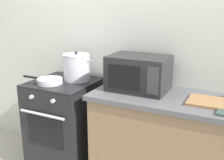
{
  "coord_description": "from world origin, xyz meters",
  "views": [
    {
      "loc": [
        1.19,
        -1.43,
        1.64
      ],
      "look_at": [
        0.18,
        0.6,
        1.0
      ],
      "focal_mm": 43.25,
      "sensor_mm": 36.0,
      "label": 1
    }
  ],
  "objects_px": {
    "stock_pot": "(77,67)",
    "microwave": "(139,73)",
    "cutting_board": "(213,103)",
    "frying_pan": "(49,81)",
    "stove": "(65,125)"
  },
  "relations": [
    {
      "from": "frying_pan",
      "to": "microwave",
      "type": "distance_m",
      "value": 0.85
    },
    {
      "from": "stove",
      "to": "frying_pan",
      "type": "xyz_separation_m",
      "value": [
        -0.07,
        -0.11,
        0.48
      ]
    },
    {
      "from": "stock_pot",
      "to": "cutting_board",
      "type": "height_order",
      "value": "stock_pot"
    },
    {
      "from": "stove",
      "to": "frying_pan",
      "type": "bearing_deg",
      "value": -122.28
    },
    {
      "from": "stove",
      "to": "frying_pan",
      "type": "distance_m",
      "value": 0.5
    },
    {
      "from": "microwave",
      "to": "cutting_board",
      "type": "distance_m",
      "value": 0.65
    },
    {
      "from": "stove",
      "to": "stock_pot",
      "type": "distance_m",
      "value": 0.61
    },
    {
      "from": "cutting_board",
      "to": "microwave",
      "type": "bearing_deg",
      "value": 172.88
    },
    {
      "from": "frying_pan",
      "to": "microwave",
      "type": "bearing_deg",
      "value": 13.18
    },
    {
      "from": "frying_pan",
      "to": "microwave",
      "type": "height_order",
      "value": "microwave"
    },
    {
      "from": "stock_pot",
      "to": "stove",
      "type": "bearing_deg",
      "value": -132.09
    },
    {
      "from": "frying_pan",
      "to": "stove",
      "type": "bearing_deg",
      "value": 57.72
    },
    {
      "from": "stove",
      "to": "microwave",
      "type": "height_order",
      "value": "microwave"
    },
    {
      "from": "stock_pot",
      "to": "microwave",
      "type": "height_order",
      "value": "microwave"
    },
    {
      "from": "stock_pot",
      "to": "cutting_board",
      "type": "bearing_deg",
      "value": -4.65
    }
  ]
}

